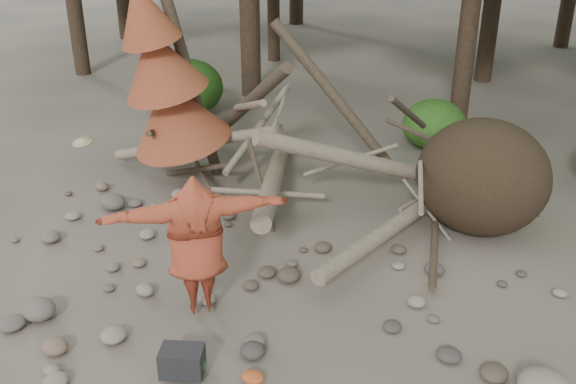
% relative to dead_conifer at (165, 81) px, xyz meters
% --- Properties ---
extents(ground, '(120.00, 120.00, 0.00)m').
position_rel_dead_conifer_xyz_m(ground, '(3.12, -3.37, -2.11)').
color(ground, '#514C44').
rests_on(ground, ground).
extents(deadfall_pile, '(8.55, 5.24, 3.30)m').
position_rel_dead_conifer_xyz_m(deadfall_pile, '(5.13, 0.87, -1.16)').
color(deadfall_pile, '#332619').
rests_on(deadfall_pile, ground).
extents(dead_conifer, '(2.06, 2.16, 4.35)m').
position_rel_dead_conifer_xyz_m(dead_conifer, '(0.00, 0.00, 0.00)').
color(dead_conifer, '#4C3F30').
rests_on(dead_conifer, ground).
extents(bush_left, '(1.80, 1.80, 1.44)m').
position_rel_dead_conifer_xyz_m(bush_left, '(-2.38, 3.83, -1.39)').
color(bush_left, '#255015').
rests_on(bush_left, ground).
extents(bush_mid, '(1.40, 1.40, 1.12)m').
position_rel_dead_conifer_xyz_m(bush_mid, '(3.92, 4.43, -1.55)').
color(bush_mid, '#30651D').
rests_on(bush_mid, ground).
extents(frisbee_thrower, '(3.08, 2.13, 2.18)m').
position_rel_dead_conifer_xyz_m(frisbee_thrower, '(2.94, -3.26, -1.04)').
color(frisbee_thrower, '#9F3C24').
rests_on(frisbee_thrower, ground).
extents(backpack, '(0.60, 0.51, 0.34)m').
position_rel_dead_conifer_xyz_m(backpack, '(3.51, -4.43, -1.94)').
color(backpack, black).
rests_on(backpack, ground).
extents(cloth_green, '(0.49, 0.40, 0.18)m').
position_rel_dead_conifer_xyz_m(cloth_green, '(3.51, -4.35, -2.02)').
color(cloth_green, '#316E2C').
rests_on(cloth_green, ground).
extents(cloth_orange, '(0.28, 0.23, 0.10)m').
position_rel_dead_conifer_xyz_m(cloth_orange, '(4.31, -4.15, -2.06)').
color(cloth_orange, '#C25421').
rests_on(cloth_orange, ground).
extents(boulder_front_left, '(0.48, 0.43, 0.29)m').
position_rel_dead_conifer_xyz_m(boulder_front_left, '(1.09, -4.40, -1.97)').
color(boulder_front_left, '#676156').
rests_on(boulder_front_left, ground).
extents(boulder_mid_left, '(0.48, 0.43, 0.29)m').
position_rel_dead_conifer_xyz_m(boulder_mid_left, '(-0.33, -1.37, -1.97)').
color(boulder_mid_left, '#5F5750').
rests_on(boulder_mid_left, ground).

